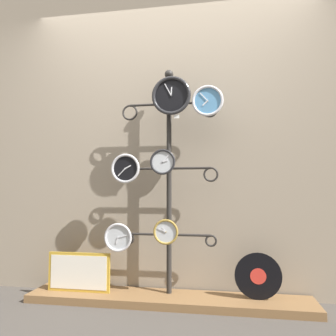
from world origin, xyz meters
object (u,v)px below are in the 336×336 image
Objects in this scene: clock_bottom_left at (118,237)px; clock_bottom_center at (166,232)px; vinyl_record at (258,276)px; clock_middle_center at (163,162)px; clock_middle_left at (126,168)px; clock_top_center at (171,96)px; display_stand at (169,210)px; picture_frame at (79,272)px; clock_top_right at (208,101)px.

clock_bottom_center is at bearing -0.97° from clock_bottom_left.
clock_bottom_left is 0.65× the size of vinyl_record.
clock_middle_center is at bearing 164.47° from clock_bottom_center.
clock_middle_left is 1.30m from vinyl_record.
vinyl_record is at bearing 4.51° from clock_top_center.
clock_top_center is at bearing -3.32° from clock_middle_center.
display_stand is at bearing 71.10° from clock_middle_center.
picture_frame is at bearing 178.41° from clock_bottom_center.
vinyl_record is at bearing 3.76° from clock_middle_center.
clock_top_right is 1.04× the size of clock_middle_left.
clock_bottom_left is at bearing -177.45° from vinyl_record.
clock_bottom_left is (-0.36, -0.00, -0.59)m from clock_middle_center.
clock_top_right reaches higher than clock_middle_center.
clock_top_right is (0.28, 0.01, -0.05)m from clock_top_center.
clock_middle_left is 1.04× the size of clock_bottom_left.
display_stand is 7.58× the size of clock_top_right.
clock_middle_center reaches higher than clock_bottom_left.
clock_top_center is at bearing -70.87° from display_stand.
display_stand reaches higher than clock_middle_center.
clock_top_center is 1.20m from clock_bottom_left.
display_stand is 0.88m from picture_frame.
vinyl_record is 0.67× the size of picture_frame.
clock_bottom_center reaches higher than vinyl_record.
vinyl_record is (0.36, 0.04, -1.33)m from clock_top_right.
clock_middle_left is 0.91m from picture_frame.
clock_top_center is (0.04, -0.10, 0.90)m from display_stand.
clock_middle_center reaches higher than vinyl_record.
vinyl_record is (0.71, 0.05, -0.86)m from clock_middle_center.
clock_middle_center is at bearing -0.42° from clock_middle_left.
clock_bottom_center is at bearing -93.95° from display_stand.
picture_frame is at bearing -178.60° from vinyl_record.
clock_middle_left is at bearing 3.25° from clock_bottom_left.
clock_top_right is at bearing -0.58° from picture_frame.
clock_middle_left reaches higher than clock_bottom_center.
clock_bottom_center is (0.33, -0.01, -0.49)m from clock_middle_left.
display_stand is 9.54× the size of clock_bottom_center.
clock_middle_center is at bearing 0.14° from clock_bottom_left.
clock_middle_left is (-0.66, 0.00, -0.52)m from clock_top_right.
picture_frame is at bearing -173.22° from display_stand.
display_stand reaches higher than clock_bottom_center.
clock_middle_left is at bearing -177.49° from vinyl_record.
picture_frame is (-0.76, 0.02, -1.40)m from clock_top_center.
clock_bottom_left is 0.44× the size of picture_frame.
vinyl_record reaches higher than picture_frame.
clock_middle_left is 1.21× the size of clock_bottom_center.
vinyl_record is at bearing 4.51° from clock_bottom_center.
clock_top_right reaches higher than clock_bottom_left.
clock_top_right is at bearing -0.01° from clock_middle_left.
clock_middle_left is at bearing -1.54° from picture_frame.
display_stand reaches higher than clock_top_center.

